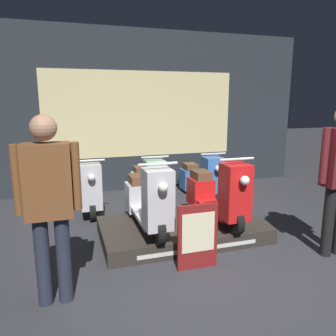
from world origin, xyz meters
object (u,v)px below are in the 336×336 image
at_px(scooter_backrow_0, 89,189).
at_px(person_left_browsing, 49,197).
at_px(price_sign_board, 198,236).
at_px(scooter_backrow_1, 148,184).
at_px(scooter_backrow_2, 201,180).
at_px(scooter_display_right, 217,194).
at_px(scooter_display_left, 148,200).

xyz_separation_m(scooter_backrow_0, person_left_browsing, (-0.50, -2.53, 0.63)).
xyz_separation_m(person_left_browsing, price_sign_board, (1.49, 0.18, -0.63)).
xyz_separation_m(scooter_backrow_1, person_left_browsing, (-1.52, -2.53, 0.63)).
distance_m(scooter_backrow_2, person_left_browsing, 3.64).
distance_m(scooter_backrow_0, person_left_browsing, 2.65).
bearing_deg(scooter_backrow_1, scooter_backrow_0, 180.00).
xyz_separation_m(scooter_backrow_1, scooter_backrow_2, (1.02, 0.00, 0.00)).
distance_m(scooter_backrow_1, scooter_backrow_2, 1.02).
height_order(scooter_display_right, scooter_backrow_2, scooter_display_right).
height_order(scooter_backrow_0, price_sign_board, scooter_backrow_0).
distance_m(scooter_display_right, scooter_backrow_0, 2.23).
relative_size(scooter_backrow_2, person_left_browsing, 0.88).
height_order(scooter_display_right, scooter_backrow_1, scooter_display_right).
relative_size(scooter_backrow_0, person_left_browsing, 0.88).
bearing_deg(scooter_display_right, scooter_backrow_1, 111.10).
relative_size(scooter_backrow_0, scooter_backrow_2, 1.00).
relative_size(scooter_display_left, person_left_browsing, 0.88).
xyz_separation_m(scooter_display_right, scooter_backrow_2, (0.42, 1.54, -0.20)).
bearing_deg(person_left_browsing, scooter_display_left, 41.33).
distance_m(person_left_browsing, price_sign_board, 1.63).
height_order(scooter_backrow_1, price_sign_board, scooter_backrow_1).
bearing_deg(scooter_display_left, price_sign_board, -66.38).
relative_size(scooter_backrow_1, price_sign_board, 2.05).
distance_m(scooter_backrow_1, price_sign_board, 2.35).
relative_size(scooter_display_left, scooter_display_right, 1.00).
bearing_deg(scooter_display_left, scooter_display_right, 0.00).
height_order(scooter_display_left, person_left_browsing, person_left_browsing).
bearing_deg(price_sign_board, scooter_display_right, 52.52).
bearing_deg(scooter_display_left, scooter_backrow_1, 75.84).
bearing_deg(scooter_backrow_1, scooter_backrow_2, 0.00).
height_order(scooter_display_left, scooter_backrow_1, scooter_display_left).
distance_m(scooter_display_left, scooter_backrow_1, 1.60).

